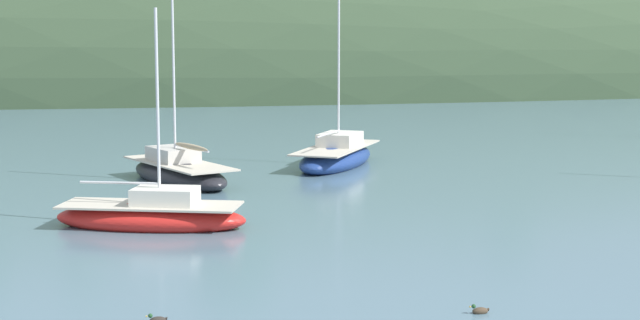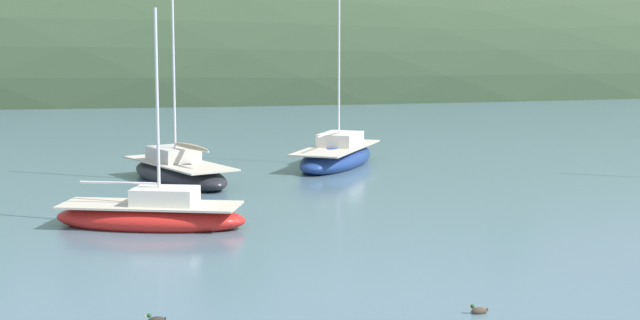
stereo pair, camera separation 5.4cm
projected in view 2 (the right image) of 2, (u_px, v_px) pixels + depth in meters
far_shoreline_hill at (206, 90)px, 89.23m from camera, size 150.00×36.00×35.47m
sailboat_blue_center at (179, 172)px, 36.92m from camera, size 4.49×6.60×7.62m
sailboat_cream_ketch at (337, 156)px, 41.30m from camera, size 5.25×6.90×8.36m
sailboat_teal_outer at (152, 215)px, 28.65m from camera, size 5.97×3.56×6.53m
duck_lone_left at (479, 311)px, 20.06m from camera, size 0.42×0.20×0.24m
duck_straggler at (156, 320)px, 19.43m from camera, size 0.43×0.22×0.24m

